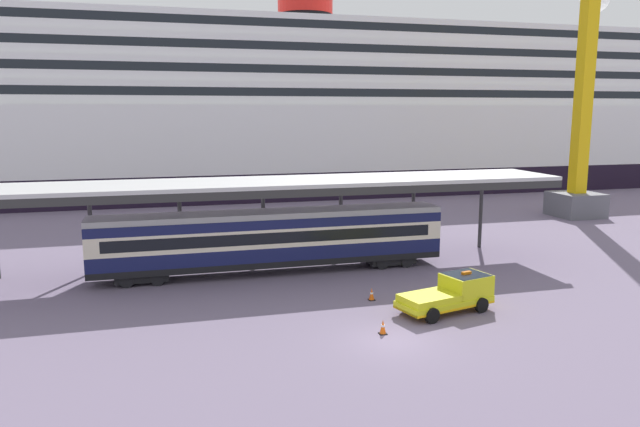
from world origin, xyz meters
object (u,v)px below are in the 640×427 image
object	(u,v)px
train_carriage	(272,238)
traffic_cone_mid	(372,294)
cruise_ship	(278,114)
traffic_cone_near	(383,327)
dockside_crane	(591,15)
service_truck	(452,293)

from	to	relation	value
train_carriage	traffic_cone_mid	distance (m)	8.63
train_carriage	traffic_cone_mid	xyz separation A→B (m)	(4.33, -7.20, -1.96)
cruise_ship	train_carriage	distance (m)	43.98
cruise_ship	traffic_cone_near	distance (m)	55.76
traffic_cone_near	dockside_crane	distance (m)	44.26
traffic_cone_mid	dockside_crane	xyz separation A→B (m)	(29.47, 20.34, 19.26)
traffic_cone_near	traffic_cone_mid	xyz separation A→B (m)	(1.26, 5.02, -0.00)
traffic_cone_near	train_carriage	bearing A→B (deg)	104.07
cruise_ship	traffic_cone_near	xyz separation A→B (m)	(-5.80, -54.58, -9.81)
cruise_ship	service_truck	distance (m)	53.16
train_carriage	traffic_cone_near	size ratio (longest dim) A/B	31.81
train_carriage	dockside_crane	world-z (taller)	dockside_crane
service_truck	dockside_crane	size ratio (longest dim) A/B	0.09
service_truck	traffic_cone_near	size ratio (longest dim) A/B	7.75
train_carriage	traffic_cone_near	bearing A→B (deg)	-75.93
cruise_ship	train_carriage	size ratio (longest dim) A/B	7.69
traffic_cone_near	cruise_ship	bearing A→B (deg)	83.93
train_carriage	cruise_ship	bearing A→B (deg)	78.18
service_truck	traffic_cone_near	distance (m)	5.31
train_carriage	traffic_cone_mid	bearing A→B (deg)	-58.99
cruise_ship	dockside_crane	size ratio (longest dim) A/B	2.87
service_truck	traffic_cone_mid	xyz separation A→B (m)	(-3.51, 2.79, -0.64)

